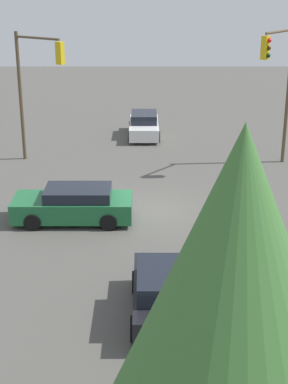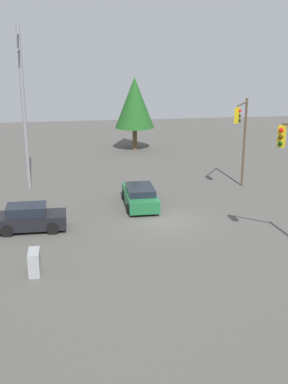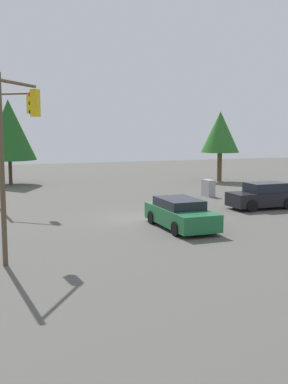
% 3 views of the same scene
% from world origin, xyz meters
% --- Properties ---
extents(ground_plane, '(80.00, 80.00, 0.00)m').
position_xyz_m(ground_plane, '(0.00, 0.00, 0.00)').
color(ground_plane, '#54514C').
extents(sedan_dark, '(1.87, 4.05, 1.53)m').
position_xyz_m(sedan_dark, '(0.45, -7.97, 0.73)').
color(sedan_dark, black).
rests_on(sedan_dark, ground_plane).
extents(sedan_green, '(4.68, 2.04, 1.40)m').
position_xyz_m(sedan_green, '(-2.90, -1.06, 0.69)').
color(sedan_green, '#1E6638').
rests_on(sedan_green, ground_plane).
extents(traffic_signal_main, '(2.65, 1.81, 6.57)m').
position_xyz_m(traffic_signal_main, '(-5.52, 6.69, 4.43)').
color(traffic_signal_main, brown).
rests_on(traffic_signal_main, ground_plane).
extents(utility_pole_tall, '(2.20, 0.28, 11.55)m').
position_xyz_m(utility_pole_tall, '(-8.16, -8.66, 6.08)').
color(utility_pole_tall, gray).
rests_on(utility_pole_tall, ground_plane).
extents(electrical_cabinet, '(1.14, 0.52, 1.15)m').
position_xyz_m(electrical_cabinet, '(6.09, -7.35, 0.58)').
color(electrical_cabinet, '#9EA0A3').
rests_on(electrical_cabinet, ground_plane).
extents(tree_far, '(3.90, 3.90, 7.21)m').
position_xyz_m(tree_far, '(-20.43, 0.92, 4.71)').
color(tree_far, brown).
rests_on(tree_far, ground_plane).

